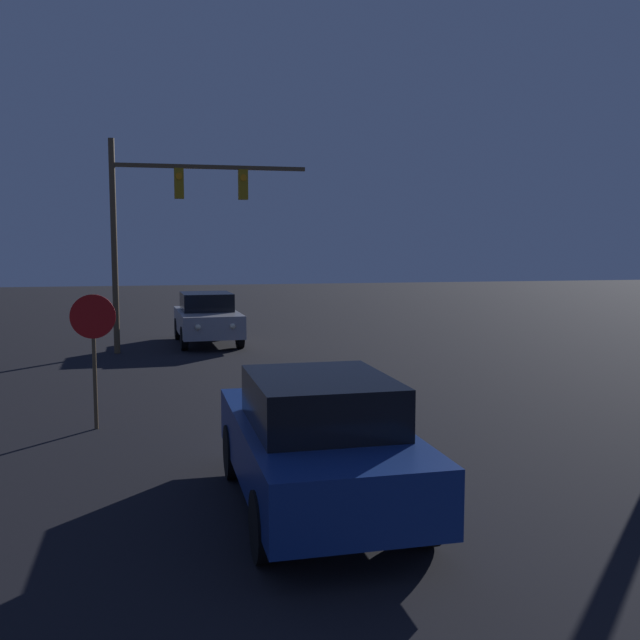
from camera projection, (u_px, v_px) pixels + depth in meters
car_near at (317, 440)px, 8.65m from camera, size 1.98×4.52×1.67m
car_far at (207, 318)px, 23.55m from camera, size 2.08×4.56×1.67m
traffic_signal_mast at (165, 211)px, 21.35m from camera, size 5.87×0.30×6.36m
stop_sign at (93, 335)px, 12.36m from camera, size 0.77×0.07×2.38m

